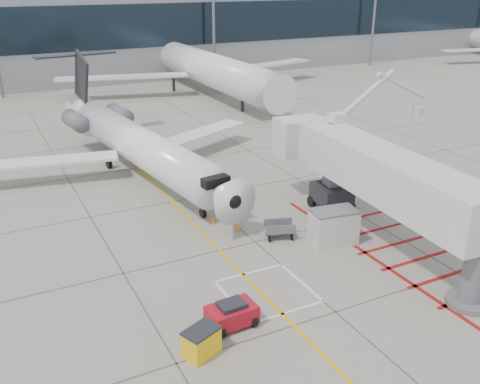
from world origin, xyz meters
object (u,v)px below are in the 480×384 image
pushback_tug (232,313)px  spill_bin (201,342)px  jet_bridge (392,188)px  regional_jet (151,132)px

pushback_tug → spill_bin: 2.35m
spill_bin → jet_bridge: bearing=-5.7°
pushback_tug → jet_bridge: bearing=10.8°
pushback_tug → regional_jet: bearing=79.6°
regional_jet → jet_bridge: (8.83, -15.86, -0.34)m
jet_bridge → spill_bin: (-13.34, -3.94, -3.11)m
jet_bridge → spill_bin: 14.26m
regional_jet → jet_bridge: regional_jet is taller
jet_bridge → regional_jet: bearing=122.7°
jet_bridge → pushback_tug: 12.07m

